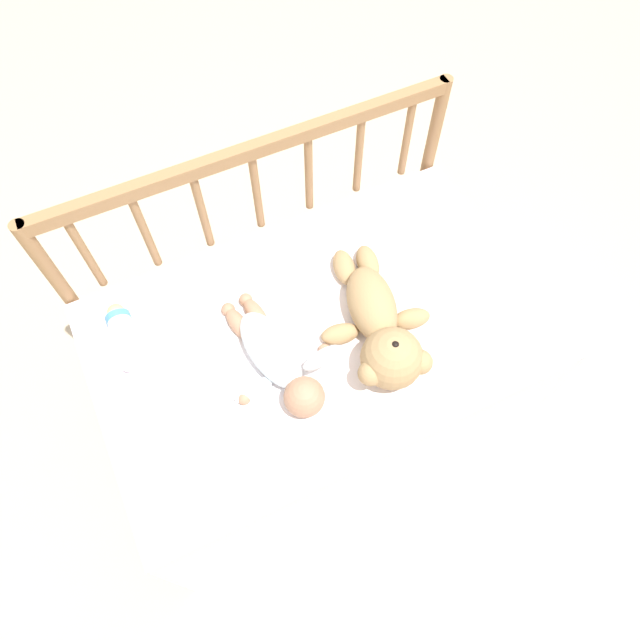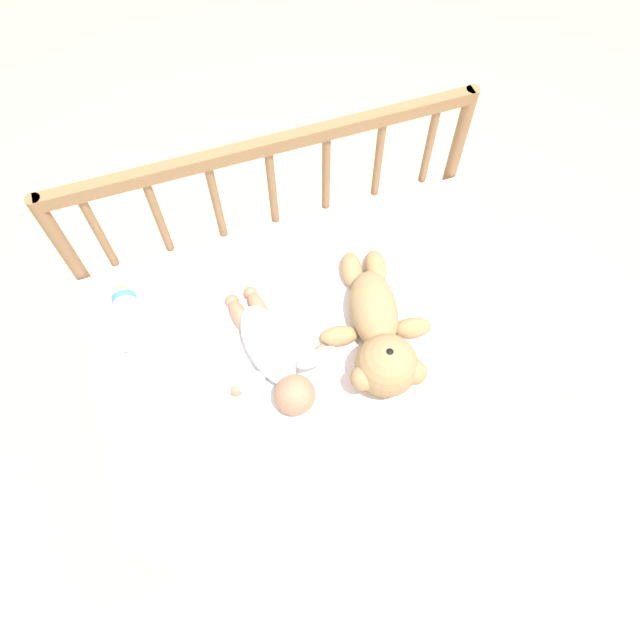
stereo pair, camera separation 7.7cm
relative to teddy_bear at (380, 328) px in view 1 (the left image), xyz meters
name	(u,v)px [view 1 (the left image)]	position (x,y,z in m)	size (l,w,h in m)	color
ground_plane	(319,407)	(-0.12, 0.09, -0.61)	(12.00, 12.00, 0.00)	#C6B293
crib_mattress	(319,374)	(-0.12, 0.09, -0.34)	(1.13, 0.71, 0.55)	silver
crib_rail	(260,214)	(-0.12, 0.47, -0.02)	(1.13, 0.04, 0.84)	#997047
blanket	(325,333)	(-0.11, 0.07, -0.06)	(0.79, 0.54, 0.01)	white
teddy_bear	(380,328)	(0.00, 0.00, 0.00)	(0.29, 0.44, 0.15)	tan
baby	(277,358)	(-0.26, 0.04, -0.02)	(0.28, 0.38, 0.10)	white
baby_bottle	(124,335)	(-0.57, 0.27, -0.03)	(0.06, 0.18, 0.06)	white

